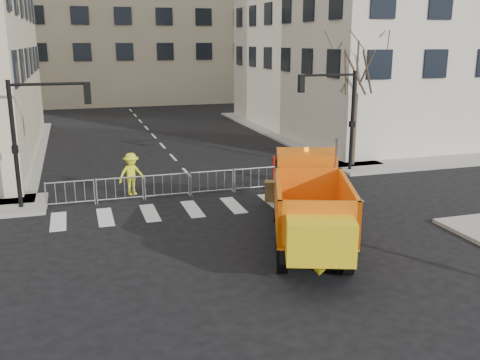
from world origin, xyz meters
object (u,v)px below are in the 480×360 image
object	(u,v)px
cop_a	(309,180)
worker	(132,174)
plow_truck	(310,203)
newspaper_box	(277,167)
cop_c	(290,185)
cop_b	(287,194)

from	to	relation	value
cop_a	worker	distance (m)	7.98
plow_truck	newspaper_box	size ratio (longest dim) A/B	8.59
cop_c	newspaper_box	xyz separation A→B (m)	(0.83, 3.68, -0.10)
cop_b	cop_c	world-z (taller)	cop_b
cop_c	worker	distance (m)	7.10
worker	cop_a	bearing A→B (deg)	-35.25
cop_a	newspaper_box	bearing A→B (deg)	-107.30
cop_b	cop_c	size ratio (longest dim) A/B	1.15
cop_a	plow_truck	bearing A→B (deg)	44.47
plow_truck	cop_a	size ratio (longest dim) A/B	5.38
cop_a	cop_c	xyz separation A→B (m)	(-1.04, -0.28, -0.08)
plow_truck	worker	bearing A→B (deg)	53.10
cop_c	worker	bearing A→B (deg)	-62.23
plow_truck	cop_c	size ratio (longest dim) A/B	5.93
newspaper_box	cop_a	bearing A→B (deg)	-76.02
cop_a	worker	size ratio (longest dim) A/B	0.92
cop_a	cop_b	world-z (taller)	cop_b
cop_b	worker	size ratio (longest dim) A/B	0.96
plow_truck	cop_a	world-z (taller)	plow_truck
cop_b	cop_c	distance (m)	1.87
worker	newspaper_box	xyz separation A→B (m)	(7.35, 0.89, -0.41)
cop_a	worker	world-z (taller)	worker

